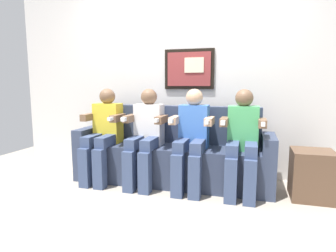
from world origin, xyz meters
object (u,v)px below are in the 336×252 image
at_px(couch, 172,156).
at_px(person_right_center, 192,135).
at_px(person_left_center, 146,133).
at_px(side_table_right, 312,175).
at_px(person_leftmost, 104,131).
at_px(person_rightmost, 242,138).

xyz_separation_m(couch, person_right_center, (0.27, -0.17, 0.29)).
bearing_deg(person_left_center, side_table_right, 1.99).
bearing_deg(person_leftmost, side_table_right, 1.52).
height_order(person_leftmost, person_rightmost, same).
relative_size(couch, person_leftmost, 2.07).
distance_m(couch, person_leftmost, 0.87).
xyz_separation_m(couch, side_table_right, (1.50, -0.11, -0.06)).
relative_size(couch, side_table_right, 4.60).
relative_size(person_leftmost, person_rightmost, 1.00).
bearing_deg(person_leftmost, couch, 11.77).
height_order(person_left_center, person_rightmost, same).
height_order(person_leftmost, side_table_right, person_leftmost).
xyz_separation_m(person_left_center, side_table_right, (1.77, 0.06, -0.36)).
bearing_deg(person_leftmost, person_left_center, -0.05).
distance_m(person_leftmost, person_right_center, 1.08).
xyz_separation_m(person_leftmost, person_rightmost, (1.61, -0.00, 0.00)).
xyz_separation_m(couch, person_left_center, (-0.27, -0.17, 0.29)).
bearing_deg(side_table_right, person_rightmost, -174.93).
relative_size(person_left_center, side_table_right, 2.22).
height_order(person_leftmost, person_right_center, same).
bearing_deg(side_table_right, person_left_center, -178.01).
xyz_separation_m(person_right_center, person_rightmost, (0.54, 0.00, 0.00)).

